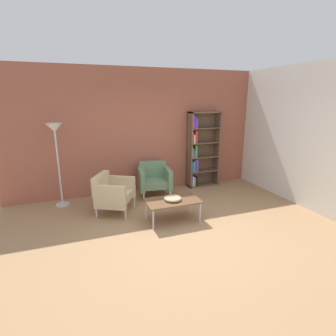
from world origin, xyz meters
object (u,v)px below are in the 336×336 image
armchair_by_bookshelf (154,178)px  floor_lamp_torchiere (55,138)px  bookshelf_tall (200,151)px  coffee_table_low (173,202)px  decorative_bowl (173,198)px  armchair_spare_guest (112,192)px

armchair_by_bookshelf → floor_lamp_torchiere: 2.27m
armchair_by_bookshelf → floor_lamp_torchiere: (-2.02, 0.12, 1.03)m
bookshelf_tall → armchair_by_bookshelf: bookshelf_tall is taller
coffee_table_low → decorative_bowl: (0.00, 0.00, 0.07)m
coffee_table_low → decorative_bowl: 0.07m
bookshelf_tall → armchair_spare_guest: (-2.38, -0.91, -0.51)m
coffee_table_low → floor_lamp_torchiere: floor_lamp_torchiere is taller
floor_lamp_torchiere → coffee_table_low: bearing=-37.1°
bookshelf_tall → armchair_by_bookshelf: 1.46m
bookshelf_tall → decorative_bowl: bearing=-129.8°
coffee_table_low → armchair_by_bookshelf: armchair_by_bookshelf is taller
armchair_spare_guest → floor_lamp_torchiere: bearing=81.9°
armchair_by_bookshelf → floor_lamp_torchiere: bearing=-176.4°
coffee_table_low → armchair_by_bookshelf: 1.37m
coffee_table_low → armchair_by_bookshelf: size_ratio=1.26×
floor_lamp_torchiere → armchair_by_bookshelf: bearing=-3.4°
decorative_bowl → armchair_spare_guest: armchair_spare_guest is taller
bookshelf_tall → coffee_table_low: (-1.39, -1.67, -0.56)m
coffee_table_low → armchair_spare_guest: 1.25m
armchair_spare_guest → floor_lamp_torchiere: 1.59m
decorative_bowl → armchair_by_bookshelf: (0.06, 1.36, -0.02)m
decorative_bowl → armchair_spare_guest: bearing=142.5°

